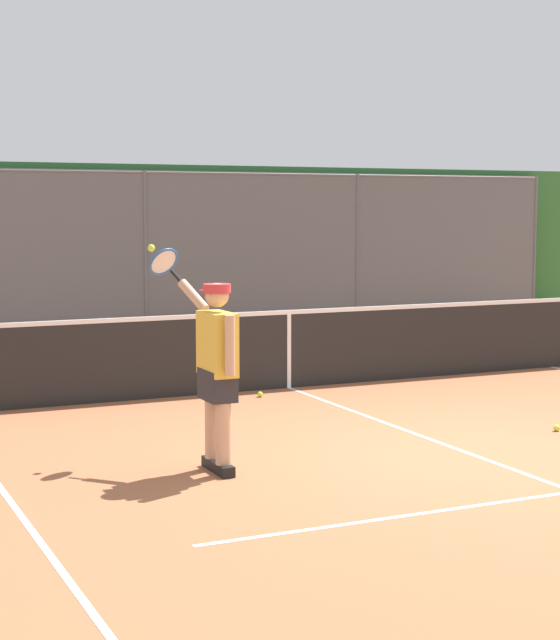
{
  "coord_description": "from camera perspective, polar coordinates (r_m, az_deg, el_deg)",
  "views": [
    {
      "loc": [
        5.42,
        7.6,
        2.21
      ],
      "look_at": [
        0.92,
        -2.17,
        1.05
      ],
      "focal_mm": 58.88,
      "sensor_mm": 36.0,
      "label": 1
    }
  ],
  "objects": [
    {
      "name": "tennis_player",
      "position": [
        8.74,
        -3.5,
        -2.34
      ],
      "size": [
        0.47,
        1.35,
        1.88
      ],
      "rotation": [
        0.0,
        0.0,
        -1.57
      ],
      "color": "black",
      "rests_on": "ground"
    },
    {
      "name": "tennis_ball_near_net",
      "position": [
        12.28,
        -1.09,
        -4.06
      ],
      "size": [
        0.07,
        0.07,
        0.07
      ],
      "primitive_type": "sphere",
      "color": "#CCDB33",
      "rests_on": "ground"
    },
    {
      "name": "ground_plane",
      "position": [
        9.59,
        10.54,
        -7.27
      ],
      "size": [
        60.0,
        60.0,
        0.0
      ],
      "primitive_type": "plane",
      "color": "#A8603D"
    },
    {
      "name": "tennis_net",
      "position": [
        12.83,
        0.47,
        -1.53
      ],
      "size": [
        10.45,
        0.09,
        1.07
      ],
      "color": "#2D2D2D",
      "rests_on": "ground"
    },
    {
      "name": "tennis_ball_mid_court",
      "position": [
        10.79,
        14.8,
        -5.69
      ],
      "size": [
        0.07,
        0.07,
        0.07
      ],
      "primitive_type": "sphere",
      "color": "#C1D138",
      "rests_on": "ground"
    },
    {
      "name": "fence_backdrop",
      "position": [
        18.7,
        -7.91,
        3.8
      ],
      "size": [
        19.5,
        1.37,
        2.95
      ],
      "color": "#565B60",
      "rests_on": "ground"
    }
  ]
}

